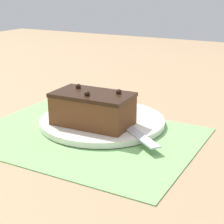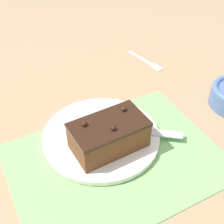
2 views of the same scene
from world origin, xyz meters
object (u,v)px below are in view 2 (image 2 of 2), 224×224
Objects in this scene: serving_knife at (115,127)px; cake_plate at (99,137)px; dessert_fork at (148,62)px; chocolate_cake at (109,135)px.

cake_plate is at bearing -49.87° from serving_knife.
cake_plate is 1.36× the size of serving_knife.
dessert_fork is at bearing 170.86° from serving_knife.
cake_plate is 0.06m from chocolate_cake.
dessert_fork is at bearing 44.50° from chocolate_cake.
serving_knife reaches higher than dessert_fork.
serving_knife is (0.04, 0.04, -0.03)m from chocolate_cake.
chocolate_cake is at bearing -80.97° from cake_plate.
serving_knife is 1.36× the size of dessert_fork.
chocolate_cake reaches higher than cake_plate.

